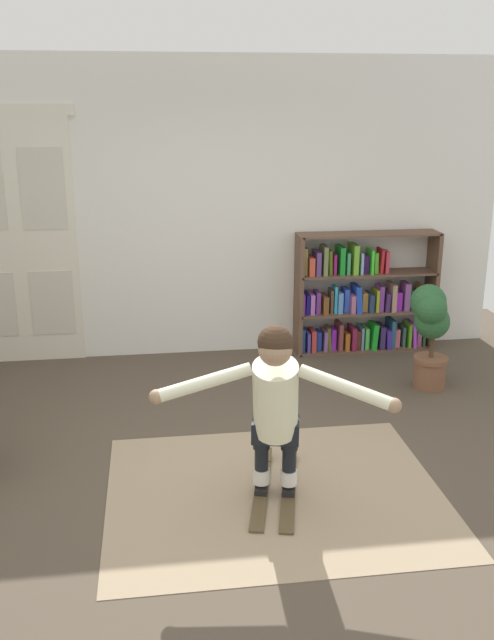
{
  "coord_description": "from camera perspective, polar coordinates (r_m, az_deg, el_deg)",
  "views": [
    {
      "loc": [
        -0.5,
        -4.19,
        2.48
      ],
      "look_at": [
        0.12,
        0.27,
        1.05
      ],
      "focal_mm": 38.93,
      "sensor_mm": 36.0,
      "label": 1
    }
  ],
  "objects": [
    {
      "name": "ground_plane",
      "position": [
        4.89,
        -0.95,
        -12.82
      ],
      "size": [
        7.2,
        7.2,
        0.0
      ],
      "primitive_type": "plane",
      "color": "#4E4336"
    },
    {
      "name": "back_wall",
      "position": [
        6.88,
        -3.68,
        8.98
      ],
      "size": [
        6.0,
        0.1,
        2.9
      ],
      "primitive_type": "cube",
      "color": "silver",
      "rests_on": "ground"
    },
    {
      "name": "double_door",
      "position": [
        6.96,
        -18.34,
        6.38
      ],
      "size": [
        1.22,
        0.05,
        2.45
      ],
      "color": "silver",
      "rests_on": "ground"
    },
    {
      "name": "rug",
      "position": [
        4.72,
        2.31,
        -13.99
      ],
      "size": [
        2.2,
        1.8,
        0.01
      ],
      "primitive_type": "cube",
      "color": "tan",
      "rests_on": "ground"
    },
    {
      "name": "bookshelf",
      "position": [
        7.17,
        9.31,
        1.62
      ],
      "size": [
        1.44,
        0.3,
        1.22
      ],
      "color": "brown",
      "rests_on": "ground"
    },
    {
      "name": "potted_plant",
      "position": [
        6.26,
        14.82,
        -0.13
      ],
      "size": [
        0.38,
        0.39,
        0.96
      ],
      "color": "brown",
      "rests_on": "ground"
    },
    {
      "name": "skis_pair",
      "position": [
        4.74,
        2.33,
        -13.59
      ],
      "size": [
        0.48,
        0.99,
        0.07
      ],
      "color": "brown",
      "rests_on": "rug"
    },
    {
      "name": "person_skier",
      "position": [
        4.27,
        2.34,
        -6.44
      ],
      "size": [
        1.44,
        0.71,
        1.17
      ],
      "color": "white",
      "rests_on": "skis_pair"
    }
  ]
}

